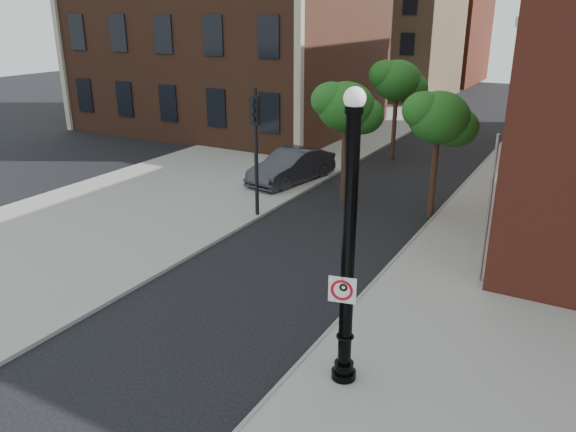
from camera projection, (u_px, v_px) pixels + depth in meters
The scene contains 15 objects.
ground at pixel (221, 348), 13.73m from camera, with size 120.00×120.00×0.00m, color black.
sidewalk_right at pixel (536, 251), 19.15m from camera, with size 8.00×60.00×0.12m, color gray.
sidewalk_left at pixel (276, 152), 32.60m from camera, with size 10.00×50.00×0.12m, color gray.
curb_edge at pixel (423, 230), 20.96m from camera, with size 0.10×60.00×0.14m, color gray.
bg_building_tan_a at pixel (387, 31), 53.24m from camera, with size 12.00×12.00×12.00m, color brown.
bg_building_red at pixel (428, 37), 65.06m from camera, with size 12.00×12.00×10.00m, color maroon.
lamppost at pixel (348, 259), 11.44m from camera, with size 0.55×0.55×6.46m.
no_parking_sign at pixel (342, 290), 11.54m from camera, with size 0.57×0.16×0.58m.
parked_car at pixel (292, 166), 26.70m from camera, with size 1.71×4.90×1.61m, color #2B2B30.
traffic_signal_left at pixel (255, 132), 21.26m from camera, with size 0.34×0.42×5.11m.
traffic_signal_right at pixel (510, 166), 18.75m from camera, with size 0.28×0.35×4.28m.
utility_pole at pixel (488, 212), 16.16m from camera, with size 0.09×0.09×4.59m, color #999999.
street_tree_a at pixel (347, 108), 23.07m from camera, with size 2.82×2.55×5.09m.
street_tree_b at pixel (398, 82), 29.78m from camera, with size 2.99×2.70×5.38m.
street_tree_c at pixel (440, 119), 21.19m from camera, with size 2.76×2.50×4.98m.
Camera 1 is at (7.20, -9.48, 7.74)m, focal length 35.00 mm.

